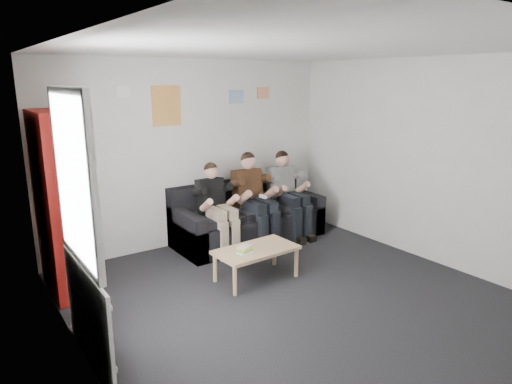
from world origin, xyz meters
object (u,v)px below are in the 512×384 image
(bookshelf, at_px, (57,204))
(coffee_table, at_px, (256,252))
(sofa, at_px, (248,220))
(person_middle, at_px, (255,199))
(person_right, at_px, (289,194))
(person_left, at_px, (218,208))

(bookshelf, bearing_deg, coffee_table, -27.34)
(sofa, relative_size, person_middle, 1.67)
(sofa, xyz_separation_m, person_right, (0.64, -0.20, 0.35))
(coffee_table, relative_size, person_left, 0.79)
(person_middle, bearing_deg, person_left, -176.17)
(sofa, height_order, person_middle, person_middle)
(bookshelf, distance_m, person_middle, 2.75)
(coffee_table, bearing_deg, person_left, 85.66)
(person_left, distance_m, person_right, 1.28)
(bookshelf, xyz_separation_m, person_left, (2.09, 0.03, -0.40))
(coffee_table, relative_size, person_middle, 0.74)
(person_left, xyz_separation_m, person_middle, (0.64, -0.01, 0.03))
(coffee_table, bearing_deg, person_right, 37.94)
(coffee_table, xyz_separation_m, person_right, (1.36, 1.06, 0.32))
(coffee_table, distance_m, person_left, 1.10)
(sofa, xyz_separation_m, coffee_table, (-0.72, -1.26, 0.04))
(coffee_table, distance_m, person_middle, 1.32)
(person_left, relative_size, person_right, 0.96)
(sofa, bearing_deg, bookshelf, -175.14)
(bookshelf, bearing_deg, person_left, 0.62)
(coffee_table, bearing_deg, person_middle, 55.75)
(bookshelf, relative_size, person_right, 1.57)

